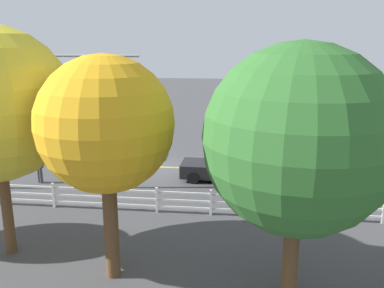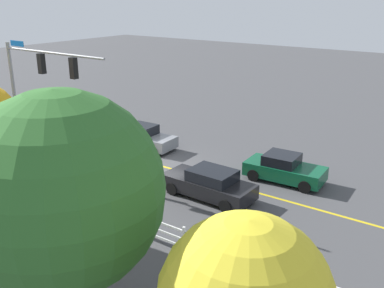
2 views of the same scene
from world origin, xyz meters
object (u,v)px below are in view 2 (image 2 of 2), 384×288
object	(u,v)px
car_1	(209,184)
tree_3	(62,192)
car_0	(284,169)
pedestrian	(52,149)
car_2	(144,138)

from	to	relation	value
car_1	tree_3	xyz separation A→B (m)	(-2.26, 10.09, 4.04)
car_0	pedestrian	bearing A→B (deg)	-158.15
pedestrian	tree_3	xyz separation A→B (m)	(-11.96, 8.46, 3.81)
car_0	car_1	bearing A→B (deg)	-121.49
pedestrian	tree_3	world-z (taller)	tree_3
car_0	pedestrian	xyz separation A→B (m)	(11.81, 5.56, 0.24)
car_0	tree_3	world-z (taller)	tree_3
tree_3	car_2	bearing A→B (deg)	-54.91
pedestrian	car_1	bearing A→B (deg)	-51.99
car_2	tree_3	size ratio (longest dim) A/B	0.57
car_2	pedestrian	xyz separation A→B (m)	(2.36, 5.21, 0.23)
car_0	car_1	size ratio (longest dim) A/B	0.90
car_0	car_2	world-z (taller)	car_2
tree_3	car_1	bearing A→B (deg)	-77.40
car_1	pedestrian	xyz separation A→B (m)	(9.71, 1.63, 0.22)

